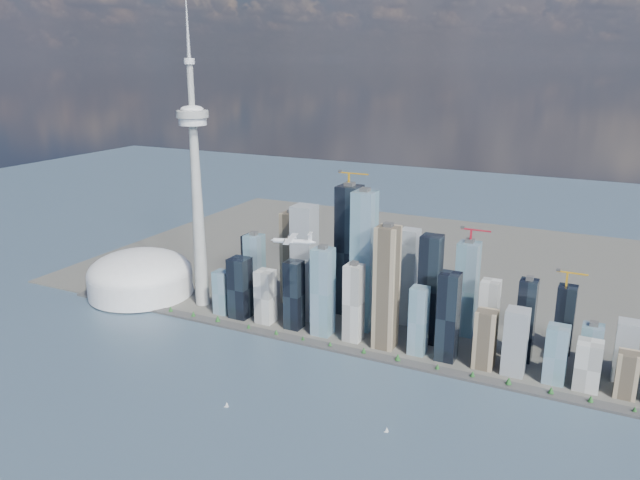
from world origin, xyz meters
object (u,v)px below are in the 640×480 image
at_px(sailboat_west, 227,405).
at_px(dome_stadium, 140,276).
at_px(airplane, 293,241).
at_px(sailboat_east, 387,430).
at_px(needle_tower, 196,182).

bearing_deg(sailboat_west, dome_stadium, 130.04).
bearing_deg(airplane, sailboat_west, -104.59).
distance_m(sailboat_west, sailboat_east, 215.32).
height_order(dome_stadium, airplane, airplane).
distance_m(needle_tower, sailboat_west, 439.78).
xyz_separation_m(airplane, sailboat_east, (212.98, -152.47, -178.63)).
distance_m(needle_tower, airplane, 265.79).
bearing_deg(dome_stadium, needle_tower, 4.09).
bearing_deg(sailboat_east, needle_tower, 136.10).
xyz_separation_m(dome_stadium, sailboat_east, (597.41, -231.45, -36.82)).
height_order(dome_stadium, sailboat_east, dome_stadium).
height_order(needle_tower, sailboat_east, needle_tower).
bearing_deg(dome_stadium, sailboat_west, -35.06).
height_order(needle_tower, sailboat_west, needle_tower).
bearing_deg(dome_stadium, airplane, -11.61).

